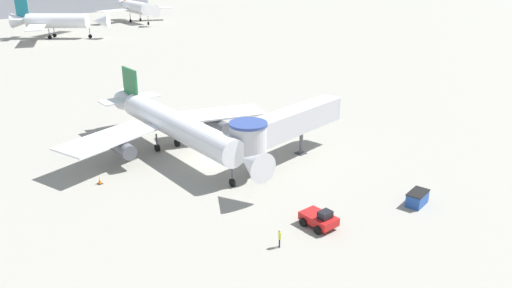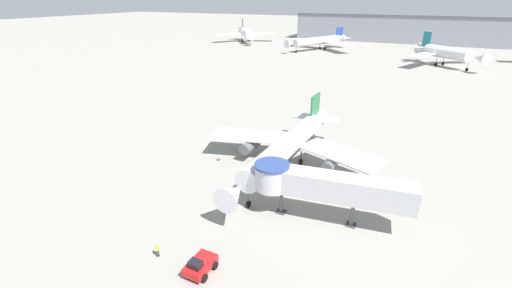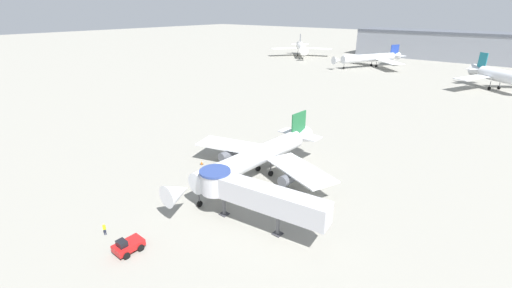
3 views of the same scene
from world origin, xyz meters
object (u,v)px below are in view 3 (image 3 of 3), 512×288
traffic_cone_port_wing (202,162)px  ground_crew_marshaller (104,228)px  main_airplane (256,157)px  jet_bridge (251,193)px  traffic_cone_starboard_wing (312,197)px  pushback_tug_red (128,245)px  background_jet_teal_tail (502,76)px  background_jet_blue_tail (370,58)px  background_jet_gray_tail (302,48)px

traffic_cone_port_wing → ground_crew_marshaller: 22.10m
main_airplane → ground_crew_marshaller: 24.02m
jet_bridge → traffic_cone_starboard_wing: jet_bridge is taller
pushback_tug_red → background_jet_teal_tail: background_jet_teal_tail is taller
pushback_tug_red → background_jet_blue_tail: size_ratio=0.09×
ground_crew_marshaller → background_jet_teal_tail: 126.33m
main_airplane → background_jet_teal_tail: 102.42m
pushback_tug_red → traffic_cone_port_wing: bearing=118.2°
background_jet_teal_tail → background_jet_gray_tail: bearing=113.5°
main_airplane → background_jet_gray_tail: 150.05m
traffic_cone_starboard_wing → background_jet_gray_tail: background_jet_gray_tail is taller
main_airplane → pushback_tug_red: (0.28, -23.28, -2.86)m
jet_bridge → background_jet_blue_tail: (-37.80, 130.25, -0.38)m
traffic_cone_starboard_wing → jet_bridge: bearing=-105.4°
traffic_cone_port_wing → background_jet_teal_tail: (33.26, 102.05, 4.55)m
jet_bridge → traffic_cone_starboard_wing: bearing=67.1°
main_airplane → background_jet_blue_tail: background_jet_blue_tail is taller
jet_bridge → background_jet_gray_tail: background_jet_gray_tail is taller
background_jet_teal_tail → background_jet_blue_tail: size_ratio=0.71×
jet_bridge → background_jet_gray_tail: (-81.92, 140.83, 0.42)m
traffic_cone_starboard_wing → background_jet_blue_tail: (-40.67, 119.83, 3.87)m
main_airplane → background_jet_gray_tail: size_ratio=1.04×
jet_bridge → background_jet_blue_tail: size_ratio=0.49×
traffic_cone_port_wing → ground_crew_marshaller: bearing=-74.1°
jet_bridge → background_jet_blue_tail: 135.63m
traffic_cone_starboard_wing → ground_crew_marshaller: ground_crew_marshaller is taller
traffic_cone_starboard_wing → background_jet_gray_tail: 155.62m
main_airplane → traffic_cone_starboard_wing: size_ratio=43.30×
ground_crew_marshaller → background_jet_blue_tail: size_ratio=0.04×
traffic_cone_starboard_wing → background_jet_gray_tail: size_ratio=0.02×
traffic_cone_port_wing → background_jet_blue_tail: size_ratio=0.02×
background_jet_blue_tail → background_jet_gray_tail: size_ratio=1.23×
pushback_tug_red → background_jet_teal_tail: (22.27, 123.18, 4.16)m
main_airplane → traffic_cone_port_wing: 11.40m
traffic_cone_starboard_wing → traffic_cone_port_wing: bearing=-174.2°
background_jet_blue_tail → background_jet_gray_tail: bearing=-167.1°
pushback_tug_red → traffic_cone_starboard_wing: bearing=66.8°
pushback_tug_red → background_jet_teal_tail: 125.24m
jet_bridge → background_jet_teal_tail: bearing=74.8°
traffic_cone_starboard_wing → ground_crew_marshaller: bearing=-123.1°
traffic_cone_port_wing → ground_crew_marshaller: size_ratio=0.51×
pushback_tug_red → traffic_cone_port_wing: size_ratio=3.94×
background_jet_blue_tail → ground_crew_marshaller: bearing=-53.5°
pushback_tug_red → background_jet_blue_tail: 146.35m
ground_crew_marshaller → background_jet_teal_tail: size_ratio=0.06×
traffic_cone_port_wing → background_jet_teal_tail: 107.43m
jet_bridge → main_airplane: bearing=119.0°
ground_crew_marshaller → background_jet_blue_tail: (-25.41, 143.25, 3.28)m
pushback_tug_red → background_jet_gray_tail: bearing=116.5°
pushback_tug_red → background_jet_gray_tail: (-74.47, 153.70, 4.22)m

